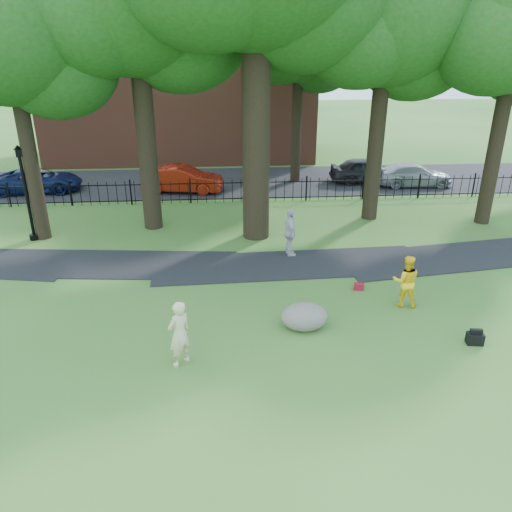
{
  "coord_description": "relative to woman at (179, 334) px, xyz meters",
  "views": [
    {
      "loc": [
        -1.5,
        -12.89,
        7.67
      ],
      "look_at": [
        -0.38,
        2.0,
        1.23
      ],
      "focal_mm": 35.0,
      "sensor_mm": 36.0,
      "label": 1
    }
  ],
  "objects": [
    {
      "name": "navy_van",
      "position": [
        -8.84,
        16.75,
        -0.26
      ],
      "size": [
        4.73,
        2.41,
        1.28
      ],
      "primitive_type": "imported",
      "rotation": [
        0.0,
        0.0,
        1.63
      ],
      "color": "#0D1841",
      "rests_on": "ground"
    },
    {
      "name": "grey_car",
      "position": [
        9.77,
        17.33,
        -0.17
      ],
      "size": [
        4.36,
        1.88,
        1.47
      ],
      "primitive_type": "imported",
      "rotation": [
        0.0,
        0.0,
        1.54
      ],
      "color": "black",
      "rests_on": "ground"
    },
    {
      "name": "backpack",
      "position": [
        8.0,
        0.33,
        -0.74
      ],
      "size": [
        0.47,
        0.33,
        0.33
      ],
      "primitive_type": "cube",
      "rotation": [
        0.0,
        0.0,
        -0.14
      ],
      "color": "black",
      "rests_on": "ground"
    },
    {
      "name": "street",
      "position": [
        2.62,
        18.03,
        -0.9
      ],
      "size": [
        80.0,
        7.0,
        0.02
      ],
      "primitive_type": "cube",
      "color": "black",
      "rests_on": "ground"
    },
    {
      "name": "brick_building",
      "position": [
        -1.38,
        26.03,
        5.1
      ],
      "size": [
        18.0,
        8.0,
        12.0
      ],
      "primitive_type": "cube",
      "color": "brown",
      "rests_on": "ground"
    },
    {
      "name": "boulder",
      "position": [
        3.46,
        1.55,
        -0.5
      ],
      "size": [
        1.64,
        1.45,
        0.8
      ],
      "primitive_type": "ellipsoid",
      "rotation": [
        0.0,
        0.0,
        0.36
      ],
      "color": "#666455",
      "rests_on": "ground"
    },
    {
      "name": "silver_car",
      "position": [
        12.25,
        16.44,
        -0.27
      ],
      "size": [
        4.41,
        1.91,
        1.26
      ],
      "primitive_type": "imported",
      "rotation": [
        0.0,
        0.0,
        1.54
      ],
      "color": "#9EA1A7",
      "rests_on": "ground"
    },
    {
      "name": "red_sedan",
      "position": [
        -0.89,
        16.15,
        -0.19
      ],
      "size": [
        4.53,
        2.18,
        1.43
      ],
      "primitive_type": "imported",
      "rotation": [
        0.0,
        0.0,
        1.41
      ],
      "color": "maroon",
      "rests_on": "ground"
    },
    {
      "name": "iron_fence",
      "position": [
        2.62,
        14.03,
        -0.3
      ],
      "size": [
        44.0,
        0.04,
        1.2
      ],
      "color": "black",
      "rests_on": "ground"
    },
    {
      "name": "man",
      "position": [
        6.79,
        2.62,
        -0.06
      ],
      "size": [
        0.94,
        0.81,
        1.69
      ],
      "primitive_type": "imported",
      "rotation": [
        0.0,
        0.0,
        2.92
      ],
      "color": "yellow",
      "rests_on": "ground"
    },
    {
      "name": "red_bag",
      "position": [
        5.68,
        3.77,
        -0.79
      ],
      "size": [
        0.37,
        0.28,
        0.22
      ],
      "primitive_type": "cube",
      "rotation": [
        0.0,
        0.0,
        -0.26
      ],
      "color": "maroon",
      "rests_on": "ground"
    },
    {
      "name": "pedestrian",
      "position": [
        3.75,
        6.84,
        0.04
      ],
      "size": [
        0.58,
        1.15,
        1.89
      ],
      "primitive_type": "imported",
      "rotation": [
        0.0,
        0.0,
        1.68
      ],
      "color": "#B9B8BE",
      "rests_on": "ground"
    },
    {
      "name": "ground",
      "position": [
        2.62,
        2.03,
        -0.9
      ],
      "size": [
        120.0,
        120.0,
        0.0
      ],
      "primitive_type": "plane",
      "color": "#2C5E20",
      "rests_on": "ground"
    },
    {
      "name": "woman",
      "position": [
        0.0,
        0.0,
        0.0
      ],
      "size": [
        0.78,
        0.76,
        1.81
      ],
      "primitive_type": "imported",
      "rotation": [
        0.0,
        0.0,
        3.85
      ],
      "color": "beige",
      "rests_on": "ground"
    },
    {
      "name": "footpath",
      "position": [
        3.62,
        5.93,
        -0.9
      ],
      "size": [
        36.07,
        3.85,
        0.03
      ],
      "primitive_type": "cube",
      "rotation": [
        0.0,
        0.0,
        0.03
      ],
      "color": "black",
      "rests_on": "ground"
    },
    {
      "name": "tree_row",
      "position": [
        3.13,
        10.43,
        7.25
      ],
      "size": [
        26.82,
        7.96,
        12.42
      ],
      "color": "black",
      "rests_on": "ground"
    },
    {
      "name": "lamppost",
      "position": [
        -6.72,
        9.35,
        1.04
      ],
      "size": [
        0.39,
        0.39,
        3.96
      ],
      "rotation": [
        0.0,
        0.0,
        0.44
      ],
      "color": "black",
      "rests_on": "ground"
    }
  ]
}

